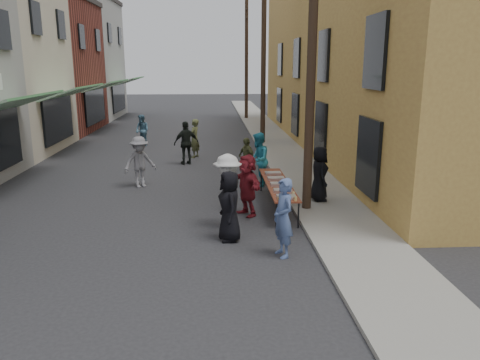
{
  "coord_description": "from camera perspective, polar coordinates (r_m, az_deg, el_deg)",
  "views": [
    {
      "loc": [
        1.57,
        -9.95,
        4.16
      ],
      "look_at": [
        2.27,
        1.62,
        1.3
      ],
      "focal_mm": 35.0,
      "sensor_mm": 36.0,
      "label": 1
    }
  ],
  "objects": [
    {
      "name": "catering_tray_sausage",
      "position": [
        12.34,
        5.67,
        -2.06
      ],
      "size": [
        0.5,
        0.33,
        0.08
      ],
      "primitive_type": "cube",
      "color": "maroon",
      "rests_on": "serving_table"
    },
    {
      "name": "server",
      "position": [
        14.43,
        9.65,
        0.76
      ],
      "size": [
        0.58,
        0.85,
        1.68
      ],
      "primitive_type": "imported",
      "rotation": [
        0.0,
        0.0,
        1.62
      ],
      "color": "black",
      "rests_on": "sidewalk"
    },
    {
      "name": "sidewalk",
      "position": [
        25.51,
        4.33,
        4.54
      ],
      "size": [
        2.2,
        60.0,
        0.1
      ],
      "primitive_type": "cube",
      "color": "gray",
      "rests_on": "ground"
    },
    {
      "name": "guest_queue_back",
      "position": [
        13.14,
        0.85,
        -0.61
      ],
      "size": [
        1.22,
        1.68,
        1.76
      ],
      "primitive_type": "imported",
      "rotation": [
        0.0,
        0.0,
        -1.09
      ],
      "color": "maroon",
      "rests_on": "ground"
    },
    {
      "name": "guest_front_e",
      "position": [
        17.59,
        0.79,
        2.73
      ],
      "size": [
        0.81,
        0.95,
        1.53
      ],
      "primitive_type": "imported",
      "rotation": [
        0.0,
        0.0,
        -0.98
      ],
      "color": "brown",
      "rests_on": "ground"
    },
    {
      "name": "catering_tray_buns_end",
      "position": [
        14.97,
        4.03,
        0.82
      ],
      "size": [
        0.5,
        0.33,
        0.08
      ],
      "primitive_type": "cube",
      "color": "tan",
      "rests_on": "serving_table"
    },
    {
      "name": "cup_stack",
      "position": [
        12.13,
        6.79,
        -2.27
      ],
      "size": [
        0.08,
        0.08,
        0.12
      ],
      "primitive_type": "cylinder",
      "color": "tan",
      "rests_on": "serving_table"
    },
    {
      "name": "guest_front_c",
      "position": [
        16.28,
        2.21,
        2.48
      ],
      "size": [
        0.87,
        1.03,
        1.9
      ],
      "primitive_type": "imported",
      "rotation": [
        0.0,
        0.0,
        -1.75
      ],
      "color": "teal",
      "rests_on": "ground"
    },
    {
      "name": "guest_front_d",
      "position": [
        12.03,
        -1.52,
        -1.45
      ],
      "size": [
        0.74,
        1.28,
        1.97
      ],
      "primitive_type": "imported",
      "rotation": [
        0.0,
        0.0,
        -1.58
      ],
      "color": "silver",
      "rests_on": "ground"
    },
    {
      "name": "guest_front_a",
      "position": [
        11.24,
        -1.3,
        -3.2
      ],
      "size": [
        0.71,
        0.94,
        1.72
      ],
      "primitive_type": "imported",
      "rotation": [
        0.0,
        0.0,
        -1.37
      ],
      "color": "black",
      "rests_on": "ground"
    },
    {
      "name": "ground",
      "position": [
        10.89,
        -11.61,
        -8.88
      ],
      "size": [
        120.0,
        120.0,
        0.0
      ],
      "primitive_type": "plane",
      "color": "#28282B",
      "rests_on": "ground"
    },
    {
      "name": "utility_pole_mid",
      "position": [
        25.1,
        2.88,
        14.61
      ],
      "size": [
        0.26,
        0.26,
        9.0
      ],
      "primitive_type": "cylinder",
      "color": "#2D2116",
      "rests_on": "ground"
    },
    {
      "name": "passerby_mid",
      "position": [
        20.1,
        -6.56,
        4.5
      ],
      "size": [
        1.17,
        0.8,
        1.85
      ],
      "primitive_type": "imported",
      "rotation": [
        0.0,
        0.0,
        3.5
      ],
      "color": "black",
      "rests_on": "ground"
    },
    {
      "name": "catering_tray_foil_d",
      "position": [
        14.3,
        4.39,
        0.19
      ],
      "size": [
        0.5,
        0.33,
        0.08
      ],
      "primitive_type": "cube",
      "color": "#B2B2B7",
      "rests_on": "serving_table"
    },
    {
      "name": "utility_pole_near",
      "position": [
        13.24,
        8.76,
        15.18
      ],
      "size": [
        0.26,
        0.26,
        9.0
      ],
      "primitive_type": "cylinder",
      "color": "#2D2116",
      "rests_on": "ground"
    },
    {
      "name": "utility_pole_far",
      "position": [
        37.05,
        0.79,
        14.37
      ],
      "size": [
        0.26,
        0.26,
        9.0
      ],
      "primitive_type": "cylinder",
      "color": "#2D2116",
      "rests_on": "ground"
    },
    {
      "name": "building_ochre",
      "position": [
        25.79,
        18.9,
        15.01
      ],
      "size": [
        10.0,
        28.0,
        10.0
      ],
      "primitive_type": "cube",
      "color": "#AF803E",
      "rests_on": "ground"
    },
    {
      "name": "condiment_jar_a",
      "position": [
        12.02,
        4.86,
        -2.47
      ],
      "size": [
        0.07,
        0.07,
        0.08
      ],
      "primitive_type": "cylinder",
      "color": "#A57F26",
      "rests_on": "serving_table"
    },
    {
      "name": "guest_front_b",
      "position": [
        10.34,
        5.3,
        -4.62
      ],
      "size": [
        0.6,
        0.75,
        1.78
      ],
      "primitive_type": "imported",
      "rotation": [
        0.0,
        0.0,
        -1.27
      ],
      "color": "#4E6497",
      "rests_on": "ground"
    },
    {
      "name": "catering_tray_foil_b",
      "position": [
        12.96,
        5.23,
        -1.27
      ],
      "size": [
        0.5,
        0.33,
        0.08
      ],
      "primitive_type": "cube",
      "color": "#B2B2B7",
      "rests_on": "serving_table"
    },
    {
      "name": "condiment_jar_b",
      "position": [
        12.11,
        4.79,
        -2.34
      ],
      "size": [
        0.07,
        0.07,
        0.08
      ],
      "primitive_type": "cylinder",
      "color": "#A57F26",
      "rests_on": "serving_table"
    },
    {
      "name": "passerby_left",
      "position": [
        16.55,
        -12.11,
        2.15
      ],
      "size": [
        1.33,
        1.16,
        1.78
      ],
      "primitive_type": "imported",
      "rotation": [
        0.0,
        0.0,
        0.54
      ],
      "color": "slate",
      "rests_on": "ground"
    },
    {
      "name": "passerby_right",
      "position": [
        21.6,
        -5.57,
        5.08
      ],
      "size": [
        0.66,
        0.77,
        1.78
      ],
      "primitive_type": "imported",
      "rotation": [
        0.0,
        0.0,
        4.28
      ],
      "color": "#505631",
      "rests_on": "ground"
    },
    {
      "name": "serving_table",
      "position": [
        13.93,
        4.61,
        -0.51
      ],
      "size": [
        0.7,
        4.0,
        0.75
      ],
      "color": "maroon",
      "rests_on": "ground"
    },
    {
      "name": "condiment_jar_c",
      "position": [
        12.21,
        4.73,
        -2.21
      ],
      "size": [
        0.07,
        0.07,
        0.08
      ],
      "primitive_type": "cylinder",
      "color": "#A57F26",
      "rests_on": "serving_table"
    },
    {
      "name": "passerby_far",
      "position": [
        25.25,
        -11.83,
        5.95
      ],
      "size": [
        1.0,
        0.97,
        1.63
      ],
      "primitive_type": "imported",
      "rotation": [
        0.0,
        0.0,
        5.64
      ],
      "color": "teal",
      "rests_on": "ground"
    },
    {
      "name": "catering_tray_buns",
      "position": [
        13.63,
        4.79,
        -0.51
      ],
      "size": [
        0.5,
        0.33,
        0.08
      ],
      "primitive_type": "cube",
      "color": "tan",
      "rests_on": "serving_table"
    }
  ]
}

